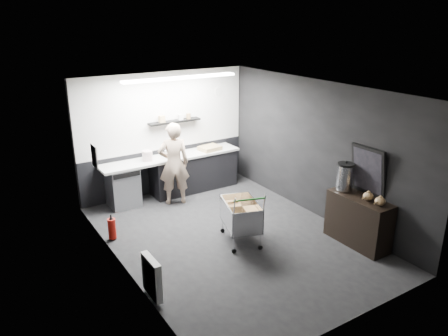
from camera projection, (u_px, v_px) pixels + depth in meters
floor at (232, 238)px, 7.96m from camera, size 5.50×5.50×0.00m
ceiling at (233, 89)px, 7.06m from camera, size 5.50×5.50×0.00m
wall_back at (164, 133)px, 9.70m from camera, size 5.50×0.00×5.50m
wall_front at (356, 231)px, 5.32m from camera, size 5.50×0.00×5.50m
wall_left at (120, 192)px, 6.50m from camera, size 0.00×5.50×5.50m
wall_right at (318, 150)px, 8.52m from camera, size 0.00×5.50×5.50m
kitchen_wall_panel at (164, 111)px, 9.52m from camera, size 3.95×0.02×1.70m
dado_panel at (166, 169)px, 9.97m from camera, size 3.95×0.02×1.00m
floating_shelf at (175, 121)px, 9.61m from camera, size 1.20×0.22×0.04m
wall_clock at (218, 92)px, 10.11m from camera, size 0.20×0.03×0.20m
poster at (94, 156)px, 7.48m from camera, size 0.02×0.30×0.40m
poster_red_band at (94, 152)px, 7.46m from camera, size 0.02×0.22×0.10m
radiator at (152, 277)px, 6.15m from camera, size 0.10×0.50×0.60m
ceiling_strip at (181, 78)px, 8.54m from camera, size 2.40×0.20×0.04m
prep_counter at (178, 174)px, 9.80m from camera, size 3.20×0.61×0.90m
person at (174, 164)px, 9.15m from camera, size 0.74×0.60×1.77m
shopping_cart at (241, 216)px, 7.69m from camera, size 0.81×1.09×1.02m
sideboard at (358, 214)px, 7.61m from camera, size 0.50×1.17×1.76m
fire_extinguisher at (112, 228)px, 7.83m from camera, size 0.14×0.14×0.47m
cardboard_box at (210, 148)px, 10.01m from camera, size 0.51×0.41×0.09m
pink_tub at (147, 156)px, 9.27m from camera, size 0.22×0.22×0.22m
white_container at (170, 154)px, 9.48m from camera, size 0.21×0.17×0.17m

